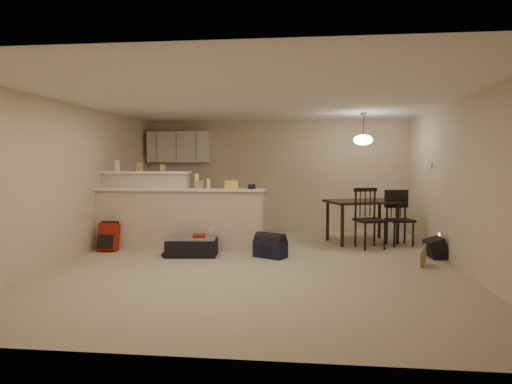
# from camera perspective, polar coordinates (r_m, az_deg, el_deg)

# --- Properties ---
(room) EXTENTS (7.00, 7.02, 2.50)m
(room) POSITION_cam_1_polar(r_m,az_deg,el_deg) (7.03, 0.17, 1.23)
(room) COLOR #B3A78A
(room) RESTS_ON ground
(breakfast_bar) EXTENTS (3.08, 0.58, 1.39)m
(breakfast_bar) POSITION_cam_1_polar(r_m,az_deg,el_deg) (8.41, -11.09, -2.79)
(breakfast_bar) COLOR beige
(breakfast_bar) RESTS_ON ground
(upper_cabinets) EXTENTS (1.40, 0.34, 0.70)m
(upper_cabinets) POSITION_cam_1_polar(r_m,az_deg,el_deg) (10.73, -9.67, 5.57)
(upper_cabinets) COLOR white
(upper_cabinets) RESTS_ON room
(kitchen_counter) EXTENTS (1.80, 0.60, 0.90)m
(kitchen_counter) POSITION_cam_1_polar(r_m,az_deg,el_deg) (10.60, -8.74, -2.25)
(kitchen_counter) COLOR white
(kitchen_counter) RESTS_ON ground
(thermostat) EXTENTS (0.02, 0.12, 0.12)m
(thermostat) POSITION_cam_1_polar(r_m,az_deg,el_deg) (8.82, 21.03, 3.14)
(thermostat) COLOR beige
(thermostat) RESTS_ON room
(jar) EXTENTS (0.10, 0.10, 0.20)m
(jar) POSITION_cam_1_polar(r_m,az_deg,el_deg) (8.83, -16.96, 3.16)
(jar) COLOR silver
(jar) RESTS_ON breakfast_bar
(cereal_box) EXTENTS (0.10, 0.07, 0.16)m
(cereal_box) POSITION_cam_1_polar(r_m,az_deg,el_deg) (8.67, -14.37, 3.07)
(cereal_box) COLOR tan
(cereal_box) RESTS_ON breakfast_bar
(small_box) EXTENTS (0.08, 0.06, 0.12)m
(small_box) POSITION_cam_1_polar(r_m,az_deg,el_deg) (8.52, -11.61, 2.97)
(small_box) COLOR tan
(small_box) RESTS_ON breakfast_bar
(bottle_a) EXTENTS (0.07, 0.07, 0.26)m
(bottle_a) POSITION_cam_1_polar(r_m,az_deg,el_deg) (8.13, -7.43, 1.35)
(bottle_a) COLOR silver
(bottle_a) RESTS_ON breakfast_bar
(bottle_b) EXTENTS (0.06, 0.06, 0.18)m
(bottle_b) POSITION_cam_1_polar(r_m,az_deg,el_deg) (8.08, -5.96, 1.06)
(bottle_b) COLOR silver
(bottle_b) RESTS_ON breakfast_bar
(bag_lump) EXTENTS (0.22, 0.18, 0.14)m
(bag_lump) POSITION_cam_1_polar(r_m,az_deg,el_deg) (8.01, -3.07, 0.91)
(bag_lump) COLOR tan
(bag_lump) RESTS_ON breakfast_bar
(pouch) EXTENTS (0.12, 0.10, 0.08)m
(pouch) POSITION_cam_1_polar(r_m,az_deg,el_deg) (7.96, -0.53, 0.68)
(pouch) COLOR tan
(pouch) RESTS_ON breakfast_bar
(extra_item_x) EXTENTS (0.06, 0.06, 0.15)m
(extra_item_x) POSITION_cam_1_polar(r_m,az_deg,el_deg) (8.01, -3.18, 0.93)
(extra_item_x) COLOR silver
(extra_item_x) RESTS_ON breakfast_bar
(extra_item_y) EXTENTS (0.13, 0.10, 0.14)m
(extra_item_y) POSITION_cam_1_polar(r_m,az_deg,el_deg) (8.12, -7.07, 0.92)
(extra_item_y) COLOR tan
(extra_item_y) RESTS_ON breakfast_bar
(dining_table) EXTENTS (1.53, 1.27, 0.82)m
(dining_table) POSITION_cam_1_polar(r_m,az_deg,el_deg) (9.04, 13.12, -1.66)
(dining_table) COLOR black
(dining_table) RESTS_ON ground
(pendant_lamp) EXTENTS (0.36, 0.36, 0.62)m
(pendant_lamp) POSITION_cam_1_polar(r_m,az_deg,el_deg) (9.01, 13.25, 6.42)
(pendant_lamp) COLOR brown
(pendant_lamp) RESTS_ON room
(dining_chair_near) EXTENTS (0.61, 0.59, 1.09)m
(dining_chair_near) POSITION_cam_1_polar(r_m,az_deg,el_deg) (8.46, 14.08, -3.24)
(dining_chair_near) COLOR black
(dining_chair_near) RESTS_ON ground
(dining_chair_far) EXTENTS (0.53, 0.51, 1.01)m
(dining_chair_far) POSITION_cam_1_polar(r_m,az_deg,el_deg) (8.92, 17.56, -3.19)
(dining_chair_far) COLOR black
(dining_chair_far) RESTS_ON ground
(suitcase) EXTENTS (0.88, 0.62, 0.28)m
(suitcase) POSITION_cam_1_polar(r_m,az_deg,el_deg) (7.74, -7.99, -6.85)
(suitcase) COLOR black
(suitcase) RESTS_ON ground
(red_backpack) EXTENTS (0.32, 0.20, 0.49)m
(red_backpack) POSITION_cam_1_polar(r_m,az_deg,el_deg) (8.45, -17.95, -5.37)
(red_backpack) COLOR maroon
(red_backpack) RESTS_ON ground
(navy_duffel) EXTENTS (0.58, 0.48, 0.28)m
(navy_duffel) POSITION_cam_1_polar(r_m,az_deg,el_deg) (7.52, 1.80, -7.12)
(navy_duffel) COLOR #111837
(navy_duffel) RESTS_ON ground
(black_daypack) EXTENTS (0.28, 0.38, 0.32)m
(black_daypack) POSITION_cam_1_polar(r_m,az_deg,el_deg) (8.00, 21.56, -6.57)
(black_daypack) COLOR black
(black_daypack) RESTS_ON ground
(cardboard_sheet) EXTENTS (0.17, 0.35, 0.29)m
(cardboard_sheet) POSITION_cam_1_polar(r_m,az_deg,el_deg) (7.32, 20.17, -7.62)
(cardboard_sheet) COLOR tan
(cardboard_sheet) RESTS_ON ground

